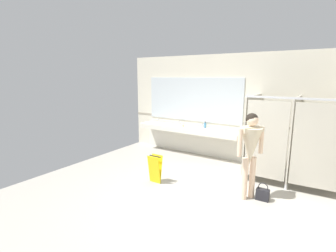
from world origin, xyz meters
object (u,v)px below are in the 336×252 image
(soap_dispenser, at_px, (205,125))
(wet_floor_sign, at_px, (155,169))
(handbag, at_px, (263,194))
(paper_cup, at_px, (183,126))
(person_standing, at_px, (251,146))

(soap_dispenser, relative_size, wet_floor_sign, 0.30)
(handbag, xyz_separation_m, soap_dispenser, (-2.09, 1.92, 0.80))
(wet_floor_sign, bearing_deg, paper_cup, 102.92)
(paper_cup, bearing_deg, person_standing, -35.40)
(wet_floor_sign, bearing_deg, person_standing, 11.16)
(person_standing, xyz_separation_m, handbag, (0.27, 0.07, -0.93))
(paper_cup, bearing_deg, wet_floor_sign, -77.08)
(person_standing, bearing_deg, soap_dispenser, 132.60)
(soap_dispenser, bearing_deg, person_standing, -47.40)
(handbag, distance_m, soap_dispenser, 2.95)
(soap_dispenser, bearing_deg, handbag, -42.54)
(paper_cup, bearing_deg, soap_dispenser, 26.23)
(soap_dispenser, distance_m, paper_cup, 0.64)
(person_standing, distance_m, handbag, 0.97)
(soap_dispenser, height_order, paper_cup, soap_dispenser)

